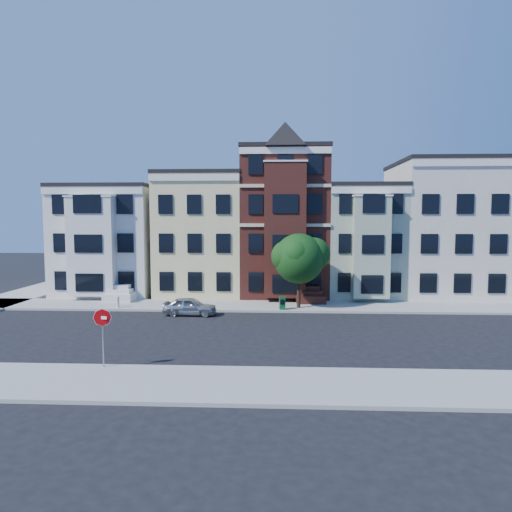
{
  "coord_description": "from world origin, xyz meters",
  "views": [
    {
      "loc": [
        -0.59,
        -25.1,
        6.46
      ],
      "look_at": [
        -1.89,
        2.76,
        4.2
      ],
      "focal_mm": 32.0,
      "sensor_mm": 36.0,
      "label": 1
    }
  ],
  "objects_px": {
    "street_tree": "(299,262)",
    "newspaper_box": "(282,303)",
    "fire_hydrant": "(118,303)",
    "parked_car": "(190,306)",
    "stop_sign": "(103,334)"
  },
  "relations": [
    {
      "from": "street_tree",
      "to": "newspaper_box",
      "type": "distance_m",
      "value": 3.15
    },
    {
      "from": "parked_car",
      "to": "stop_sign",
      "type": "height_order",
      "value": "stop_sign"
    },
    {
      "from": "street_tree",
      "to": "stop_sign",
      "type": "xyz_separation_m",
      "value": [
        -8.95,
        -13.52,
        -1.85
      ]
    },
    {
      "from": "newspaper_box",
      "to": "stop_sign",
      "type": "relative_size",
      "value": 0.31
    },
    {
      "from": "street_tree",
      "to": "parked_car",
      "type": "relative_size",
      "value": 1.84
    },
    {
      "from": "street_tree",
      "to": "fire_hydrant",
      "type": "distance_m",
      "value": 13.27
    },
    {
      "from": "street_tree",
      "to": "stop_sign",
      "type": "distance_m",
      "value": 16.32
    },
    {
      "from": "parked_car",
      "to": "fire_hydrant",
      "type": "bearing_deg",
      "value": 75.18
    },
    {
      "from": "street_tree",
      "to": "fire_hydrant",
      "type": "bearing_deg",
      "value": -177.57
    },
    {
      "from": "parked_car",
      "to": "newspaper_box",
      "type": "xyz_separation_m",
      "value": [
        6.23,
        1.49,
        -0.01
      ]
    },
    {
      "from": "parked_car",
      "to": "stop_sign",
      "type": "bearing_deg",
      "value": 174.25
    },
    {
      "from": "parked_car",
      "to": "street_tree",
      "type": "bearing_deg",
      "value": -71.25
    },
    {
      "from": "street_tree",
      "to": "fire_hydrant",
      "type": "relative_size",
      "value": 10.11
    },
    {
      "from": "newspaper_box",
      "to": "stop_sign",
      "type": "xyz_separation_m",
      "value": [
        -7.78,
        -12.79,
        0.98
      ]
    },
    {
      "from": "newspaper_box",
      "to": "fire_hydrant",
      "type": "relative_size",
      "value": 1.38
    }
  ]
}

